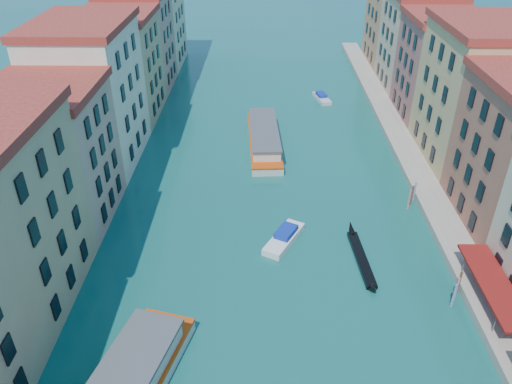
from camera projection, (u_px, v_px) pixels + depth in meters
left_bank_palazzos at (78, 116)px, 67.98m from camera, size 12.80×128.40×21.00m
right_bank_palazzos at (490, 117)px, 67.55m from camera, size 12.80×128.40×21.00m
quay at (419, 175)px, 72.50m from camera, size 4.00×140.00×1.00m
mooring_poles_right at (500, 383)px, 41.30m from camera, size 1.44×54.24×3.20m
vaporetto_far at (264, 137)px, 81.38m from camera, size 5.91×21.06×3.10m
gondola_far at (361, 257)px, 56.87m from camera, size 1.91×12.80×1.81m
motorboat_mid at (284, 237)px, 59.65m from camera, size 5.37×7.44×1.49m
motorboat_far at (322, 97)px, 99.16m from camera, size 3.40×6.52×1.29m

